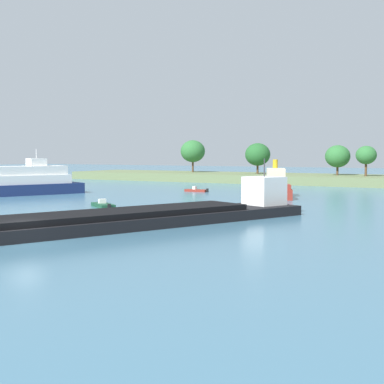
{
  "coord_description": "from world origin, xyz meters",
  "views": [
    {
      "loc": [
        27.5,
        -26.21,
        6.06
      ],
      "look_at": [
        -5.37,
        32.7,
        1.2
      ],
      "focal_mm": 50.71,
      "sensor_mm": 36.0,
      "label": 1
    }
  ],
  "objects_px": {
    "cargo_barge": "(138,216)",
    "white_riverboat": "(23,182)",
    "fishing_skiff": "(196,190)",
    "small_motorboat": "(103,205)",
    "tugboat": "(276,188)"
  },
  "relations": [
    {
      "from": "small_motorboat",
      "to": "cargo_barge",
      "type": "xyz_separation_m",
      "value": [
        12.46,
        -11.11,
        0.57
      ]
    },
    {
      "from": "small_motorboat",
      "to": "cargo_barge",
      "type": "height_order",
      "value": "cargo_barge"
    },
    {
      "from": "small_motorboat",
      "to": "cargo_barge",
      "type": "bearing_deg",
      "value": -41.72
    },
    {
      "from": "cargo_barge",
      "to": "white_riverboat",
      "type": "height_order",
      "value": "white_riverboat"
    },
    {
      "from": "small_motorboat",
      "to": "tugboat",
      "type": "height_order",
      "value": "tugboat"
    },
    {
      "from": "cargo_barge",
      "to": "white_riverboat",
      "type": "relative_size",
      "value": 1.97
    },
    {
      "from": "white_riverboat",
      "to": "cargo_barge",
      "type": "bearing_deg",
      "value": -30.16
    },
    {
      "from": "small_motorboat",
      "to": "cargo_barge",
      "type": "distance_m",
      "value": 16.7
    },
    {
      "from": "cargo_barge",
      "to": "white_riverboat",
      "type": "distance_m",
      "value": 39.4
    },
    {
      "from": "white_riverboat",
      "to": "tugboat",
      "type": "xyz_separation_m",
      "value": [
        33.73,
        13.68,
        -0.49
      ]
    },
    {
      "from": "white_riverboat",
      "to": "tugboat",
      "type": "distance_m",
      "value": 36.4
    },
    {
      "from": "white_riverboat",
      "to": "tugboat",
      "type": "relative_size",
      "value": 1.57
    },
    {
      "from": "cargo_barge",
      "to": "tugboat",
      "type": "xyz_separation_m",
      "value": [
        -0.33,
        33.47,
        0.53
      ]
    },
    {
      "from": "small_motorboat",
      "to": "fishing_skiff",
      "type": "height_order",
      "value": "small_motorboat"
    },
    {
      "from": "cargo_barge",
      "to": "fishing_skiff",
      "type": "bearing_deg",
      "value": 111.76
    }
  ]
}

